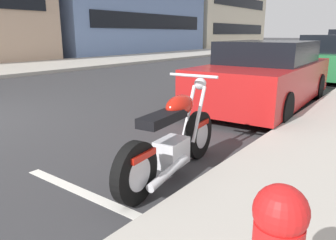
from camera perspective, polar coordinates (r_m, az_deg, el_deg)
The scene contains 6 objects.
sidewalk_far_curb at distance 19.87m, azimuth -8.81°, elevation 10.45°, with size 120.00×5.00×0.14m, color #ADA89E.
parking_stall_stripe at distance 3.33m, azimuth -12.49°, elevation -13.30°, with size 0.12×2.20×0.01m, color silver.
parked_motorcycle at distance 3.59m, azimuth 0.88°, elevation -3.63°, with size 1.98×0.62×1.10m.
parked_car_far_down_curb at distance 7.48m, azimuth 16.87°, elevation 7.46°, with size 4.61×2.01×1.41m.
parked_car_mid_block at distance 12.77m, azimuth 26.82°, elevation 9.55°, with size 4.06×2.01×1.53m.
townhouse_far_uphill at distance 41.69m, azimuth 6.14°, elevation 19.13°, with size 14.83×10.09×9.35m.
Camera 1 is at (-1.87, -6.67, 1.56)m, focal length 34.67 mm.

